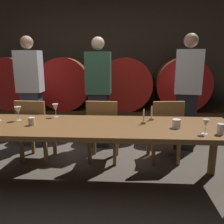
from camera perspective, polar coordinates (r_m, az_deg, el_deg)
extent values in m
plane|color=#4C443A|center=(2.72, -9.51, -18.57)|extent=(8.61, 8.61, 0.00)
cube|color=#473A2D|center=(5.06, -3.07, 11.95)|extent=(6.63, 0.24, 2.60)
cube|color=#4C2D16|center=(4.67, -3.65, -1.44)|extent=(5.96, 0.90, 0.46)
cylinder|color=brown|center=(4.99, -22.25, 6.80)|extent=(0.95, 0.83, 0.95)
cylinder|color=#B21C16|center=(4.61, -24.51, 6.11)|extent=(0.96, 0.03, 0.96)
cylinder|color=#B21C16|center=(5.38, -20.32, 7.38)|extent=(0.96, 0.03, 0.96)
cylinder|color=#2D2D33|center=(4.99, -22.25, 6.80)|extent=(0.95, 0.04, 0.95)
cylinder|color=brown|center=(4.65, -10.70, 7.14)|extent=(0.95, 0.83, 0.95)
cylinder|color=#9E1411|center=(4.23, -12.08, 6.47)|extent=(0.96, 0.03, 0.96)
cylinder|color=#9E1411|center=(5.06, -9.54, 7.69)|extent=(0.96, 0.03, 0.96)
cylinder|color=#2D2D33|center=(4.65, -10.70, 7.14)|extent=(0.95, 0.04, 0.95)
cylinder|color=brown|center=(4.51, 3.28, 7.16)|extent=(0.95, 0.83, 0.95)
cylinder|color=#B21C16|center=(4.08, 3.27, 6.50)|extent=(0.96, 0.03, 0.96)
cylinder|color=#B21C16|center=(4.94, 3.29, 7.71)|extent=(0.96, 0.03, 0.96)
cylinder|color=#2D2D33|center=(4.51, 3.28, 7.16)|extent=(0.95, 0.04, 0.95)
cylinder|color=#513319|center=(4.63, 16.26, 6.81)|extent=(0.95, 0.83, 0.95)
cylinder|color=#9E1411|center=(4.21, 17.53, 6.11)|extent=(0.96, 0.03, 0.96)
cylinder|color=#9E1411|center=(5.04, 15.20, 7.39)|extent=(0.96, 0.03, 0.96)
cylinder|color=#2D2D33|center=(4.63, 16.26, 6.81)|extent=(0.95, 0.04, 0.95)
cube|color=brown|center=(2.50, -4.55, -3.72)|extent=(3.00, 0.81, 0.05)
cube|color=brown|center=(3.12, 23.66, -8.33)|extent=(0.07, 0.07, 0.67)
cube|color=olive|center=(3.42, -17.84, -4.10)|extent=(0.42, 0.42, 0.04)
cube|color=olive|center=(3.20, -19.44, -1.11)|extent=(0.40, 0.06, 0.42)
cube|color=olive|center=(3.57, -13.96, -6.96)|extent=(0.05, 0.05, 0.42)
cube|color=olive|center=(3.70, -18.93, -6.57)|extent=(0.05, 0.05, 0.42)
cube|color=olive|center=(3.28, -16.03, -8.97)|extent=(0.05, 0.05, 0.42)
cube|color=olive|center=(3.42, -21.36, -8.45)|extent=(0.05, 0.05, 0.42)
cube|color=olive|center=(3.23, -2.02, -4.43)|extent=(0.42, 0.42, 0.04)
cube|color=olive|center=(3.00, -2.56, -1.30)|extent=(0.40, 0.06, 0.42)
cube|color=olive|center=(3.45, 1.24, -7.30)|extent=(0.05, 0.05, 0.42)
cube|color=olive|center=(3.49, -4.37, -7.06)|extent=(0.05, 0.05, 0.42)
cube|color=olive|center=(3.14, 0.67, -9.49)|extent=(0.05, 0.05, 0.42)
cube|color=olive|center=(3.18, -5.51, -9.19)|extent=(0.05, 0.05, 0.42)
cube|color=olive|center=(3.30, 12.59, -4.38)|extent=(0.44, 0.44, 0.04)
cube|color=olive|center=(3.07, 13.67, -1.31)|extent=(0.40, 0.08, 0.42)
cube|color=olive|center=(3.58, 14.34, -6.97)|extent=(0.05, 0.05, 0.42)
cube|color=olive|center=(3.49, 8.96, -7.20)|extent=(0.05, 0.05, 0.42)
cube|color=olive|center=(3.28, 16.06, -9.02)|extent=(0.05, 0.05, 0.42)
cube|color=olive|center=(3.18, 10.18, -9.34)|extent=(0.05, 0.05, 0.42)
cube|color=#33384C|center=(4.00, -18.88, -1.59)|extent=(0.30, 0.20, 0.89)
cube|color=silver|center=(3.88, -19.74, 9.35)|extent=(0.38, 0.24, 0.64)
sphere|color=tan|center=(3.88, -20.27, 15.78)|extent=(0.20, 0.20, 0.20)
cube|color=black|center=(3.73, -3.23, -2.06)|extent=(0.31, 0.21, 0.87)
cube|color=#336047|center=(3.61, -3.39, 9.55)|extent=(0.39, 0.26, 0.64)
sphere|color=beige|center=(3.60, -3.49, 16.49)|extent=(0.20, 0.20, 0.20)
cube|color=black|center=(3.79, 17.50, -2.29)|extent=(0.33, 0.25, 0.89)
cube|color=silver|center=(3.66, 18.36, 9.36)|extent=(0.41, 0.30, 0.65)
sphere|color=tan|center=(3.66, 18.89, 16.33)|extent=(0.21, 0.21, 0.21)
cylinder|color=olive|center=(2.54, 7.76, -2.60)|extent=(0.05, 0.05, 0.02)
cylinder|color=#EDE5CC|center=(2.52, 7.81, -0.92)|extent=(0.02, 0.02, 0.13)
cone|color=yellow|center=(2.51, 7.87, 0.78)|extent=(0.01, 0.01, 0.02)
cylinder|color=olive|center=(2.70, 9.69, -1.70)|extent=(0.05, 0.05, 0.02)
cylinder|color=#EDE5CC|center=(2.68, 9.76, -0.09)|extent=(0.02, 0.02, 0.13)
cone|color=yellow|center=(2.67, 9.82, 1.53)|extent=(0.01, 0.01, 0.02)
cylinder|color=silver|center=(2.86, -21.93, -1.91)|extent=(0.06, 0.06, 0.00)
cylinder|color=silver|center=(2.85, -21.99, -1.20)|extent=(0.01, 0.01, 0.07)
cone|color=silver|center=(2.83, -22.13, 0.34)|extent=(0.08, 0.08, 0.09)
cylinder|color=silver|center=(2.88, -13.63, -1.16)|extent=(0.06, 0.06, 0.00)
cylinder|color=silver|center=(2.87, -13.67, -0.45)|extent=(0.01, 0.01, 0.07)
cone|color=silver|center=(2.86, -13.75, 1.08)|extent=(0.07, 0.07, 0.09)
cylinder|color=silver|center=(2.36, 21.83, -5.01)|extent=(0.06, 0.06, 0.00)
cylinder|color=silver|center=(2.35, 21.91, -4.16)|extent=(0.01, 0.01, 0.07)
cone|color=silver|center=(2.33, 22.06, -2.51)|extent=(0.06, 0.06, 0.07)
cylinder|color=beige|center=(2.61, -19.16, -2.17)|extent=(0.07, 0.07, 0.08)
cylinder|color=white|center=(2.46, 15.56, -2.77)|extent=(0.08, 0.08, 0.09)
cylinder|color=white|center=(2.40, 25.16, -3.83)|extent=(0.06, 0.06, 0.10)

